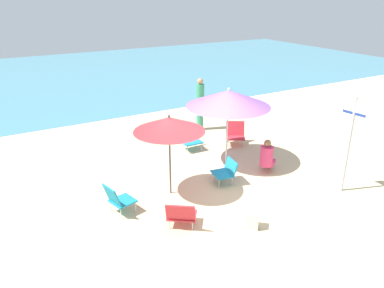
# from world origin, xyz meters

# --- Properties ---
(ground_plane) EXTENTS (40.00, 40.00, 0.00)m
(ground_plane) POSITION_xyz_m (0.00, 0.00, 0.00)
(ground_plane) COLOR #D3BC8C
(sea_water) EXTENTS (40.00, 16.00, 0.01)m
(sea_water) POSITION_xyz_m (0.00, 14.21, 0.00)
(sea_water) COLOR teal
(sea_water) RESTS_ON ground_plane
(umbrella_purple) EXTENTS (2.14, 2.14, 2.02)m
(umbrella_purple) POSITION_xyz_m (1.12, 1.19, 1.75)
(umbrella_purple) COLOR silver
(umbrella_purple) RESTS_ON ground_plane
(umbrella_red) EXTENTS (1.54, 1.54, 1.86)m
(umbrella_red) POSITION_xyz_m (-0.92, 0.44, 1.64)
(umbrella_red) COLOR #4C4C51
(umbrella_red) RESTS_ON ground_plane
(beach_chair_a) EXTENTS (0.73, 0.72, 0.65)m
(beach_chair_a) POSITION_xyz_m (2.10, 2.15, 0.33)
(beach_chair_a) COLOR red
(beach_chair_a) RESTS_ON ground_plane
(beach_chair_b) EXTENTS (0.57, 0.55, 0.58)m
(beach_chair_b) POSITION_xyz_m (0.73, 2.45, 0.32)
(beach_chair_b) COLOR teal
(beach_chair_b) RESTS_ON ground_plane
(beach_chair_c) EXTENTS (0.63, 0.56, 0.69)m
(beach_chair_c) POSITION_xyz_m (-2.23, 0.19, 0.36)
(beach_chair_c) COLOR teal
(beach_chair_c) RESTS_ON ground_plane
(beach_chair_d) EXTENTS (0.75, 0.74, 0.60)m
(beach_chair_d) POSITION_xyz_m (-1.35, -0.87, 0.30)
(beach_chair_d) COLOR red
(beach_chair_d) RESTS_ON ground_plane
(beach_chair_e) EXTENTS (0.57, 0.58, 0.57)m
(beach_chair_e) POSITION_xyz_m (0.43, 0.22, 0.32)
(beach_chair_e) COLOR teal
(beach_chair_e) RESTS_ON ground_plane
(person_a) EXTENTS (0.27, 0.27, 1.70)m
(person_a) POSITION_xyz_m (1.82, 3.73, 0.87)
(person_a) COLOR #389970
(person_a) RESTS_ON ground_plane
(person_b) EXTENTS (0.55, 0.49, 0.90)m
(person_b) POSITION_xyz_m (1.62, 0.17, 0.44)
(person_b) COLOR #DB3866
(person_b) RESTS_ON ground_plane
(warning_sign) EXTENTS (0.08, 0.52, 2.20)m
(warning_sign) POSITION_xyz_m (2.52, -1.40, 1.43)
(warning_sign) COLOR #ADADB2
(warning_sign) RESTS_ON ground_plane
(beach_bag) EXTENTS (0.35, 0.35, 0.36)m
(beach_bag) POSITION_xyz_m (-0.17, -1.54, 0.18)
(beach_bag) COLOR silver
(beach_bag) RESTS_ON ground_plane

